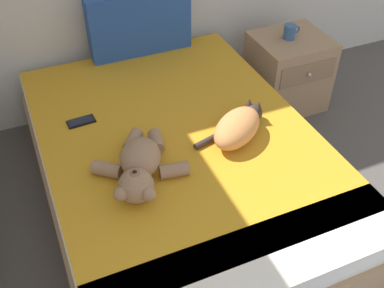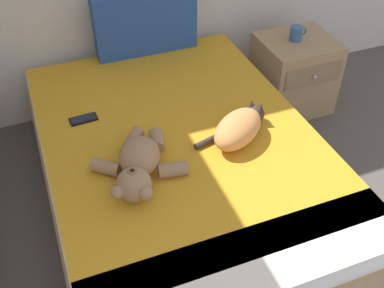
# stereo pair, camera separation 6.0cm
# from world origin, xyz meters

# --- Properties ---
(bed) EXTENTS (1.42, 1.99, 0.46)m
(bed) POSITION_xyz_m (1.03, 3.02, 0.23)
(bed) COLOR #9E7A56
(bed) RESTS_ON ground_plane
(patterned_cushion) EXTENTS (0.66, 0.12, 0.41)m
(patterned_cushion) POSITION_xyz_m (1.13, 3.93, 0.67)
(patterned_cushion) COLOR #264C99
(patterned_cushion) RESTS_ON bed
(cat) EXTENTS (0.43, 0.35, 0.15)m
(cat) POSITION_xyz_m (1.30, 2.89, 0.53)
(cat) COLOR #D18447
(cat) RESTS_ON bed
(teddy_bear) EXTENTS (0.44, 0.53, 0.17)m
(teddy_bear) POSITION_xyz_m (0.75, 2.81, 0.53)
(teddy_bear) COLOR #937051
(teddy_bear) RESTS_ON bed
(cell_phone) EXTENTS (0.15, 0.08, 0.01)m
(cell_phone) POSITION_xyz_m (0.59, 3.34, 0.47)
(cell_phone) COLOR black
(cell_phone) RESTS_ON bed
(nightstand) EXTENTS (0.49, 0.47, 0.52)m
(nightstand) POSITION_xyz_m (2.08, 3.60, 0.26)
(nightstand) COLOR #9E7A56
(nightstand) RESTS_ON ground_plane
(mug) EXTENTS (0.12, 0.08, 0.09)m
(mug) POSITION_xyz_m (2.06, 3.61, 0.57)
(mug) COLOR #33598C
(mug) RESTS_ON nightstand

